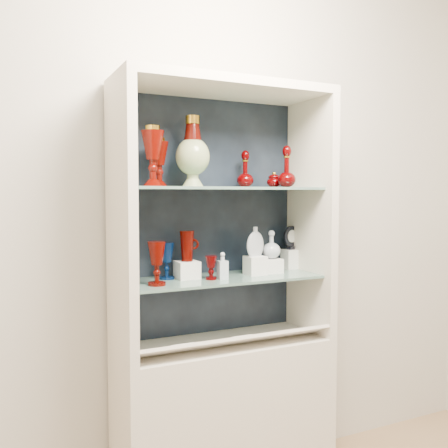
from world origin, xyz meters
name	(u,v)px	position (x,y,z in m)	size (l,w,h in m)	color
wall_back	(205,202)	(0.00, 1.75, 1.40)	(3.50, 0.02, 2.80)	beige
cabinet_base	(224,419)	(0.00, 1.53, 0.38)	(1.00, 0.40, 0.75)	beige
cabinet_back_panel	(207,217)	(0.00, 1.72, 1.32)	(0.98, 0.02, 1.15)	black
cabinet_side_left	(121,221)	(-0.48, 1.53, 1.32)	(0.04, 0.40, 1.15)	beige
cabinet_side_right	(310,217)	(0.48, 1.53, 1.32)	(0.04, 0.40, 1.15)	beige
cabinet_top_cap	(224,88)	(0.00, 1.53, 1.92)	(1.00, 0.40, 0.04)	beige
shelf_lower	(222,278)	(0.00, 1.55, 1.04)	(0.92, 0.34, 0.01)	slate
shelf_upper	(222,188)	(0.00, 1.55, 1.46)	(0.92, 0.34, 0.01)	slate
label_ledge	(235,341)	(0.00, 1.42, 0.78)	(0.92, 0.18, 0.01)	beige
label_card_0	(180,346)	(-0.26, 1.42, 0.80)	(0.10, 0.07, 0.00)	white
label_card_1	(239,337)	(0.02, 1.42, 0.80)	(0.10, 0.07, 0.00)	white
pedestal_lamp_left	(159,162)	(-0.28, 1.61, 1.58)	(0.08, 0.08, 0.22)	#4A0500
pedestal_lamp_right	(153,156)	(-0.34, 1.53, 1.60)	(0.10, 0.10, 0.26)	#4A0500
enamel_urn	(193,152)	(-0.14, 1.57, 1.63)	(0.15, 0.15, 0.32)	#0F411C
ruby_decanter_a	(287,164)	(0.34, 1.52, 1.58)	(0.09, 0.09, 0.23)	#450000
ruby_decanter_b	(245,168)	(0.16, 1.63, 1.57)	(0.08, 0.08, 0.19)	#450000
lidded_bowl	(274,180)	(0.31, 1.61, 1.51)	(0.07, 0.07, 0.08)	#450000
cobalt_goblet	(167,261)	(-0.25, 1.61, 1.13)	(0.07, 0.07, 0.17)	#04163D
ruby_goblet_tall	(157,263)	(-0.34, 1.48, 1.14)	(0.08, 0.08, 0.19)	#4A0500
ruby_goblet_small	(211,268)	(-0.07, 1.51, 1.10)	(0.05, 0.05, 0.11)	#450000
riser_ruby_pitcher	(187,270)	(-0.16, 1.58, 1.09)	(0.10, 0.10, 0.08)	silver
ruby_pitcher	(187,246)	(-0.16, 1.58, 1.20)	(0.11, 0.07, 0.14)	#4A0500
clear_square_bottle	(223,266)	(-0.02, 1.50, 1.11)	(0.04, 0.04, 0.12)	#A8B6C2
riser_flat_flask	(255,265)	(0.17, 1.54, 1.09)	(0.09, 0.09, 0.09)	silver
flat_flask	(255,241)	(0.17, 1.54, 1.21)	(0.10, 0.04, 0.15)	#A0AAB4
riser_clear_round_decanter	(271,266)	(0.27, 1.56, 1.08)	(0.09, 0.09, 0.07)	silver
clear_round_decanter	(271,245)	(0.27, 1.56, 1.19)	(0.09, 0.09, 0.13)	#A8B6C2
riser_cameo_medallion	(291,259)	(0.44, 1.64, 1.10)	(0.08, 0.08, 0.10)	silver
cameo_medallion	(291,237)	(0.44, 1.64, 1.21)	(0.11, 0.04, 0.13)	black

